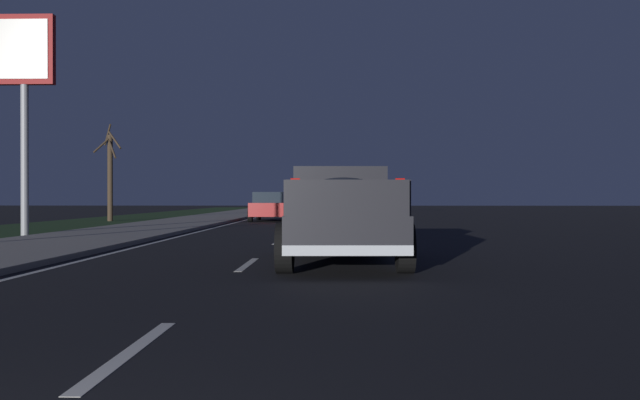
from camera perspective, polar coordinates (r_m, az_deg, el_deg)
ground at (r=28.70m, az=-1.84°, el=-2.29°), size 144.00×144.00×0.00m
sidewalk_shoulder at (r=29.59m, az=-12.93°, el=-2.10°), size 108.00×4.00×0.12m
grass_verge at (r=31.21m, az=-21.86°, el=-2.10°), size 108.00×6.00×0.01m
lane_markings at (r=30.74m, az=-6.39°, el=-2.12°), size 108.00×3.54×0.01m
pickup_truck at (r=12.64m, az=1.82°, el=-1.03°), size 5.49×2.40×1.87m
sedan_blue at (r=36.38m, az=1.65°, el=-0.52°), size 4.41×2.03×1.54m
sedan_red at (r=34.95m, az=-4.31°, el=-0.55°), size 4.44×2.09×1.54m
gas_price_sign at (r=22.86m, az=-24.46°, el=10.33°), size 0.27×1.90×7.01m
bare_tree_far at (r=36.28m, az=-17.90°, el=2.25°), size 2.02×1.50×5.19m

